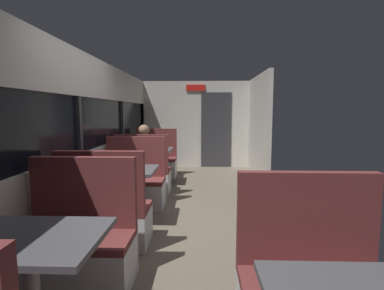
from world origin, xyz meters
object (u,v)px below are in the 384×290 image
(dining_table_far_window, at_px, (150,154))
(bench_far_window_facing_end, at_px, (144,176))
(dining_table_mid_window, at_px, (122,176))
(seated_passenger, at_px, (144,164))
(bench_mid_window_facing_end, at_px, (106,217))
(bench_near_window_facing_entry, at_px, (78,248))
(bench_mid_window_facing_entry, at_px, (134,186))
(dining_table_near_window, at_px, (29,252))
(bench_far_window_facing_entry, at_px, (156,163))

(dining_table_far_window, xyz_separation_m, bench_far_window_facing_end, (0.00, -0.70, -0.31))
(dining_table_mid_window, height_order, seated_passenger, seated_passenger)
(bench_mid_window_facing_end, xyz_separation_m, seated_passenger, (0.00, 2.21, 0.21))
(bench_near_window_facing_entry, height_order, dining_table_mid_window, bench_near_window_facing_entry)
(bench_mid_window_facing_end, bearing_deg, dining_table_mid_window, 90.00)
(dining_table_mid_window, bearing_deg, bench_mid_window_facing_entry, 90.00)
(dining_table_near_window, distance_m, bench_mid_window_facing_entry, 2.85)
(dining_table_mid_window, xyz_separation_m, bench_mid_window_facing_entry, (0.00, 0.70, -0.31))
(seated_passenger, bearing_deg, dining_table_near_window, -90.00)
(dining_table_far_window, distance_m, seated_passenger, 0.64)
(dining_table_mid_window, relative_size, dining_table_far_window, 1.00)
(bench_mid_window_facing_entry, distance_m, seated_passenger, 0.84)
(bench_mid_window_facing_entry, bearing_deg, bench_far_window_facing_end, 90.00)
(dining_table_mid_window, height_order, dining_table_far_window, same)
(dining_table_mid_window, height_order, bench_far_window_facing_end, bench_far_window_facing_end)
(dining_table_mid_window, xyz_separation_m, seated_passenger, (0.00, 1.51, -0.10))
(bench_near_window_facing_entry, height_order, dining_table_far_window, bench_near_window_facing_entry)
(bench_far_window_facing_end, bearing_deg, bench_near_window_facing_entry, -90.00)
(bench_near_window_facing_entry, relative_size, bench_mid_window_facing_entry, 1.00)
(bench_near_window_facing_entry, distance_m, bench_mid_window_facing_entry, 2.14)
(bench_far_window_facing_entry, distance_m, seated_passenger, 1.34)
(bench_near_window_facing_entry, relative_size, bench_far_window_facing_end, 1.00)
(dining_table_far_window, bearing_deg, bench_far_window_facing_end, -90.00)
(dining_table_near_window, bearing_deg, dining_table_mid_window, 90.00)
(dining_table_near_window, height_order, bench_far_window_facing_end, bench_far_window_facing_end)
(bench_far_window_facing_entry, relative_size, seated_passenger, 0.87)
(bench_mid_window_facing_end, relative_size, dining_table_far_window, 1.22)
(dining_table_near_window, xyz_separation_m, bench_mid_window_facing_entry, (0.00, 2.84, -0.31))
(bench_mid_window_facing_entry, bearing_deg, dining_table_mid_window, -90.00)
(bench_near_window_facing_entry, relative_size, seated_passenger, 0.87)
(bench_near_window_facing_entry, bearing_deg, bench_mid_window_facing_end, 90.00)
(bench_far_window_facing_entry, bearing_deg, bench_mid_window_facing_entry, -90.00)
(seated_passenger, bearing_deg, bench_far_window_facing_entry, 90.00)
(bench_near_window_facing_entry, distance_m, dining_table_far_window, 3.59)
(bench_mid_window_facing_end, height_order, dining_table_far_window, bench_mid_window_facing_end)
(dining_table_far_window, bearing_deg, bench_mid_window_facing_end, -90.00)
(bench_far_window_facing_entry, bearing_deg, bench_mid_window_facing_end, -90.00)
(bench_mid_window_facing_entry, distance_m, bench_far_window_facing_end, 0.74)
(bench_mid_window_facing_end, height_order, bench_mid_window_facing_entry, same)
(dining_table_near_window, bearing_deg, dining_table_far_window, 90.00)
(bench_mid_window_facing_end, xyz_separation_m, bench_far_window_facing_end, (0.00, 2.14, 0.00))
(bench_mid_window_facing_entry, xyz_separation_m, bench_far_window_facing_entry, (0.00, 2.14, 0.00))
(bench_mid_window_facing_end, xyz_separation_m, bench_far_window_facing_entry, (0.00, 3.54, 0.00))
(bench_mid_window_facing_end, distance_m, bench_mid_window_facing_entry, 1.40)
(bench_near_window_facing_entry, xyz_separation_m, dining_table_mid_window, (0.00, 1.44, 0.31))
(dining_table_mid_window, xyz_separation_m, bench_far_window_facing_end, (0.00, 1.44, -0.31))
(bench_far_window_facing_end, bearing_deg, bench_mid_window_facing_end, -90.00)
(dining_table_far_window, bearing_deg, dining_table_near_window, -90.00)
(dining_table_far_window, distance_m, bench_far_window_facing_entry, 0.77)
(bench_mid_window_facing_entry, height_order, seated_passenger, seated_passenger)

